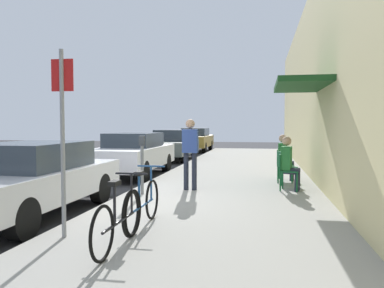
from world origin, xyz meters
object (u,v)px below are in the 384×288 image
street_sign (63,128)px  seated_patron_0 (289,161)px  parked_car_3 (195,139)px  parking_meter (142,160)px  cafe_chair_1 (284,165)px  parked_car_0 (30,178)px  bicycle_0 (119,220)px  pedestrian_standing (190,148)px  cafe_chair_0 (286,169)px  parked_car_1 (133,153)px  seated_patron_2 (285,156)px  bicycle_1 (142,204)px  cafe_chair_2 (283,162)px  parked_car_2 (173,145)px

street_sign → seated_patron_0: bearing=53.4°
parked_car_3 → street_sign: size_ratio=1.69×
parking_meter → cafe_chair_1: (3.23, 2.05, -0.26)m
parked_car_0 → seated_patron_0: seated_patron_0 is taller
bicycle_0 → pedestrian_standing: pedestrian_standing is taller
street_sign → cafe_chair_0: bearing=53.9°
parked_car_1 → seated_patron_2: size_ratio=3.41×
bicycle_1 → cafe_chair_2: bearing=67.0°
seated_patron_0 → cafe_chair_2: 1.78m
cafe_chair_0 → cafe_chair_1: size_ratio=1.00×
parked_car_1 → seated_patron_0: 5.56m
parked_car_0 → street_sign: (1.50, -1.49, 0.93)m
pedestrian_standing → parked_car_3: bearing=99.5°
seated_patron_0 → cafe_chair_0: bearing=168.9°
parked_car_3 → parked_car_2: bearing=-90.0°
bicycle_0 → street_sign: bearing=162.6°
parked_car_3 → seated_patron_2: size_ratio=3.41×
cafe_chair_1 → seated_patron_2: size_ratio=0.67×
seated_patron_2 → bicycle_0: bearing=-110.2°
parked_car_0 → parked_car_1: 5.73m
parked_car_1 → cafe_chair_1: 5.11m
parked_car_0 → parking_meter: (1.55, 1.89, 0.18)m
bicycle_1 → seated_patron_2: size_ratio=1.33×
parked_car_3 → pedestrian_standing: (2.51, -15.01, 0.36)m
bicycle_1 → cafe_chair_0: size_ratio=1.97×
seated_patron_2 → parked_car_1: bearing=168.7°
cafe_chair_2 → parked_car_3: bearing=110.4°
parked_car_1 → cafe_chair_0: 5.50m
cafe_chair_2 → seated_patron_2: size_ratio=0.67×
seated_patron_0 → cafe_chair_1: seated_patron_0 is taller
parked_car_3 → cafe_chair_1: 14.53m
parked_car_3 → pedestrian_standing: bearing=-80.5°
cafe_chair_0 → seated_patron_2: size_ratio=0.67×
bicycle_0 → cafe_chair_2: (2.35, 6.55, 0.14)m
parked_car_0 → parked_car_2: bearing=90.0°
parked_car_2 → seated_patron_2: (4.84, -6.74, 0.08)m
parked_car_1 → street_sign: 7.43m
parked_car_2 → cafe_chair_0: (4.78, -8.49, -0.12)m
parked_car_3 → bicycle_0: (2.43, -19.43, -0.28)m
seated_patron_2 → seated_patron_0: bearing=-90.0°
seated_patron_2 → pedestrian_standing: (-2.33, -2.13, 0.30)m
parked_car_3 → cafe_chair_1: parked_car_3 is taller
cafe_chair_2 → seated_patron_2: 0.20m
bicycle_0 → seated_patron_2: size_ratio=1.33×
parked_car_0 → cafe_chair_1: size_ratio=5.06×
cafe_chair_0 → cafe_chair_1: same height
parked_car_1 → bicycle_1: 6.96m
cafe_chair_1 → pedestrian_standing: size_ratio=0.51×
parked_car_3 → pedestrian_standing: size_ratio=2.59×
seated_patron_0 → street_sign: bearing=-126.6°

